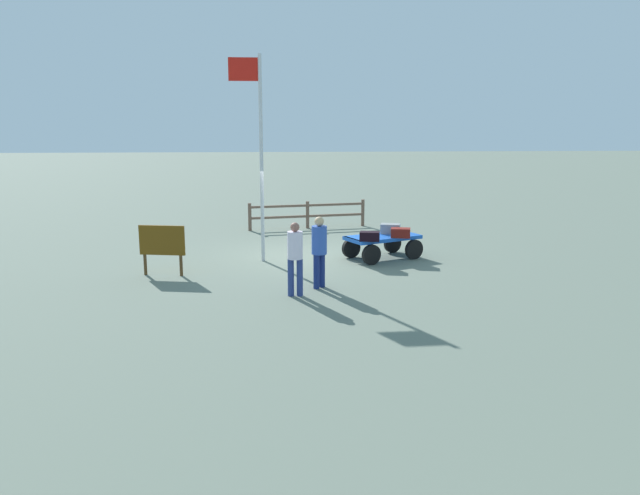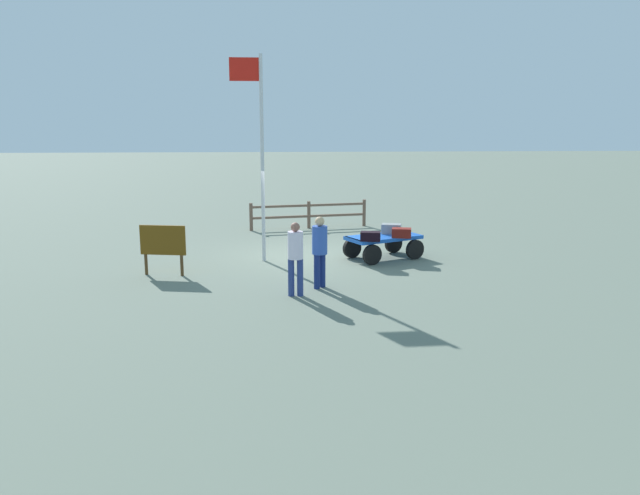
{
  "view_description": "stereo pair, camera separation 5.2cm",
  "coord_description": "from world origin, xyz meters",
  "views": [
    {
      "loc": [
        0.76,
        17.87,
        3.88
      ],
      "look_at": [
        -0.07,
        6.0,
        1.46
      ],
      "focal_mm": 35.49,
      "sensor_mm": 36.0,
      "label": 1
    },
    {
      "loc": [
        0.71,
        17.87,
        3.88
      ],
      "look_at": [
        -0.07,
        6.0,
        1.46
      ],
      "focal_mm": 35.49,
      "sensor_mm": 36.0,
      "label": 2
    }
  ],
  "objects": [
    {
      "name": "worker_trailing",
      "position": [
        0.36,
        4.2,
        0.97
      ],
      "size": [
        0.36,
        0.36,
        1.66
      ],
      "color": "navy",
      "rests_on": "ground"
    },
    {
      "name": "suitcase_dark",
      "position": [
        -2.69,
        0.76,
        0.79
      ],
      "size": [
        0.59,
        0.45,
        0.26
      ],
      "color": "maroon",
      "rests_on": "luggage_cart"
    },
    {
      "name": "luggage_cart",
      "position": [
        -2.22,
        0.49,
        0.47
      ],
      "size": [
        2.31,
        1.9,
        0.66
      ],
      "color": "blue",
      "rests_on": "ground"
    },
    {
      "name": "flagpole",
      "position": [
        1.23,
        0.55,
        3.27
      ],
      "size": [
        0.88,
        0.1,
        5.58
      ],
      "color": "silver",
      "rests_on": "ground"
    },
    {
      "name": "suitcase_olive",
      "position": [
        -2.51,
        0.16,
        0.8
      ],
      "size": [
        0.62,
        0.48,
        0.28
      ],
      "color": "gray",
      "rests_on": "luggage_cart"
    },
    {
      "name": "ground_plane",
      "position": [
        0.0,
        0.0,
        0.0
      ],
      "size": [
        120.0,
        120.0,
        0.0
      ],
      "primitive_type": "plane",
      "color": "slate"
    },
    {
      "name": "worker_lead",
      "position": [
        -0.22,
        3.55,
        0.99
      ],
      "size": [
        0.5,
        0.5,
        1.69
      ],
      "color": "navy",
      "rests_on": "ground"
    },
    {
      "name": "wooden_fence",
      "position": [
        -0.37,
        -4.75,
        0.57
      ],
      "size": [
        4.25,
        0.88,
        0.98
      ],
      "color": "brown",
      "rests_on": "ground"
    },
    {
      "name": "signboard",
      "position": [
        3.63,
        2.07,
        0.83
      ],
      "size": [
        1.16,
        0.28,
        1.28
      ],
      "color": "#4C3319",
      "rests_on": "ground"
    },
    {
      "name": "suitcase_maroon",
      "position": [
        -1.75,
        1.22,
        0.78
      ],
      "size": [
        0.58,
        0.42,
        0.25
      ],
      "color": "black",
      "rests_on": "luggage_cart"
    }
  ]
}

